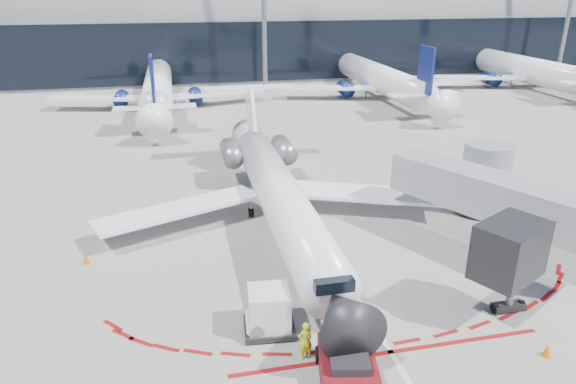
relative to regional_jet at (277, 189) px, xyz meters
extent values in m
plane|color=slate|center=(2.27, -2.18, -2.40)|extent=(260.00, 260.00, 0.00)
cube|color=silver|center=(2.27, -0.18, -2.40)|extent=(0.25, 40.00, 0.01)
cube|color=maroon|center=(2.27, -13.68, -2.40)|extent=(14.00, 0.25, 0.01)
cube|color=gray|center=(2.27, 62.82, 2.60)|extent=(150.00, 24.00, 10.00)
cylinder|color=gray|center=(2.27, 62.82, 7.60)|extent=(150.00, 24.00, 24.00)
cube|color=black|center=(2.27, 50.77, 2.60)|extent=(150.00, 0.20, 9.00)
cube|color=#989BA0|center=(11.27, -6.68, 1.20)|extent=(8.22, 12.61, 2.30)
cube|color=black|center=(8.22, -12.42, 1.20)|extent=(3.86, 3.44, 2.60)
cylinder|color=slate|center=(9.02, -12.02, -1.20)|extent=(0.36, 0.36, 2.40)
cube|color=black|center=(9.02, -12.02, -2.18)|extent=(1.60, 0.60, 0.30)
cylinder|color=#989BA0|center=(14.32, -0.94, 0.00)|extent=(3.20, 3.20, 4.80)
cylinder|color=black|center=(14.32, -0.94, -2.15)|extent=(4.00, 4.00, 0.50)
cylinder|color=slate|center=(7.27, 45.82, 10.10)|extent=(0.70, 0.70, 25.00)
cylinder|color=white|center=(0.00, -1.18, -0.03)|extent=(2.72, 22.18, 2.72)
cone|color=black|center=(0.00, -13.68, -0.03)|extent=(2.72, 2.82, 2.72)
cone|color=white|center=(0.00, 11.72, -0.03)|extent=(2.72, 3.63, 2.72)
cube|color=black|center=(0.00, -12.07, 0.52)|extent=(1.71, 1.41, 0.55)
cube|color=white|center=(-6.25, 0.33, -0.94)|extent=(10.80, 6.40, 0.31)
cube|color=white|center=(6.25, 0.33, -0.94)|extent=(10.80, 6.40, 0.31)
cube|color=white|center=(0.00, 10.71, 2.39)|extent=(0.25, 4.73, 4.81)
cube|color=white|center=(0.00, 12.83, 4.20)|extent=(7.26, 1.61, 0.16)
cylinder|color=slate|center=(-2.07, 7.69, 0.22)|extent=(1.51, 3.43, 1.51)
cylinder|color=slate|center=(2.07, 7.69, 0.22)|extent=(1.51, 3.43, 1.51)
cylinder|color=black|center=(0.00, -10.46, -2.12)|extent=(0.22, 0.56, 0.56)
cylinder|color=black|center=(-1.51, 1.34, -2.08)|extent=(0.30, 0.65, 0.65)
cylinder|color=black|center=(1.51, 1.34, -2.08)|extent=(0.30, 0.65, 0.65)
cylinder|color=slate|center=(0.00, -10.46, -1.85)|extent=(0.18, 0.18, 1.11)
cube|color=#590C11|center=(-0.11, -14.96, -1.81)|extent=(2.83, 3.84, 0.98)
cube|color=black|center=(-0.17, -15.28, -1.15)|extent=(1.75, 1.58, 0.38)
cylinder|color=slate|center=(0.37, -12.62, -2.02)|extent=(0.67, 2.79, 0.11)
cylinder|color=black|center=(-0.88, -13.58, -2.06)|extent=(0.44, 0.74, 0.70)
cylinder|color=black|center=(1.14, -14.00, -2.06)|extent=(0.44, 0.74, 0.70)
imported|color=#E5FF1A|center=(-1.41, -13.26, -1.51)|extent=(0.74, 0.58, 1.78)
cube|color=black|center=(-2.55, -11.13, -2.20)|extent=(2.43, 2.12, 0.25)
cube|color=white|center=(-2.55, -11.13, -1.18)|extent=(1.96, 1.85, 1.81)
cylinder|color=black|center=(-3.52, -11.79, -2.29)|extent=(0.13, 0.24, 0.23)
cylinder|color=black|center=(-1.71, -11.94, -2.29)|extent=(0.13, 0.24, 0.23)
cylinder|color=black|center=(-3.39, -10.32, -2.29)|extent=(0.13, 0.24, 0.23)
cylinder|color=black|center=(-1.58, -10.48, -2.29)|extent=(0.13, 0.24, 0.23)
cone|color=#E05E04|center=(-11.54, -2.93, -2.13)|extent=(0.39, 0.39, 0.54)
cone|color=#E05E04|center=(8.64, -15.32, -2.12)|extent=(0.40, 0.40, 0.56)
camera|label=1|loc=(-5.83, -30.15, 12.22)|focal=32.00mm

